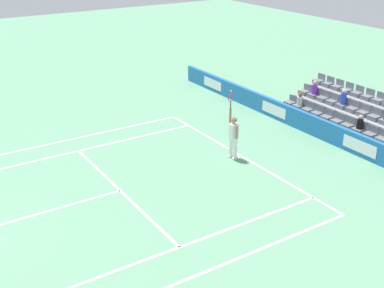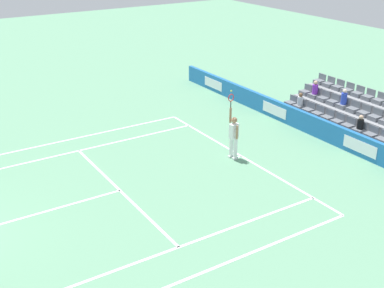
% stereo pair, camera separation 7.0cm
% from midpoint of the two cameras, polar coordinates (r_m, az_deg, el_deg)
% --- Properties ---
extents(line_baseline, '(10.97, 0.10, 0.01)m').
position_cam_midpoint_polar(line_baseline, '(20.83, 5.52, -1.36)').
color(line_baseline, white).
rests_on(line_baseline, ground).
extents(line_service, '(8.23, 0.10, 0.01)m').
position_cam_midpoint_polar(line_service, '(18.28, -8.28, -5.25)').
color(line_service, white).
rests_on(line_service, ground).
extents(line_centre_service, '(0.10, 6.40, 0.01)m').
position_cam_midpoint_polar(line_centre_service, '(17.43, -17.93, -7.79)').
color(line_centre_service, white).
rests_on(line_centre_service, ground).
extents(line_singles_sideline_left, '(0.10, 11.89, 0.01)m').
position_cam_midpoint_polar(line_singles_sideline_left, '(21.61, -13.99, -1.03)').
color(line_singles_sideline_left, white).
rests_on(line_singles_sideline_left, ground).
extents(line_singles_sideline_right, '(0.10, 11.89, 0.01)m').
position_cam_midpoint_polar(line_singles_sideline_right, '(14.97, -3.10, -12.17)').
color(line_singles_sideline_right, white).
rests_on(line_singles_sideline_right, ground).
extents(line_doubles_sideline_left, '(0.10, 11.89, 0.01)m').
position_cam_midpoint_polar(line_doubles_sideline_left, '(22.82, -15.14, 0.18)').
color(line_doubles_sideline_left, white).
rests_on(line_doubles_sideline_left, ground).
extents(line_doubles_sideline_right, '(0.10, 11.89, 0.01)m').
position_cam_midpoint_polar(line_doubles_sideline_right, '(14.03, -0.22, -14.94)').
color(line_doubles_sideline_right, white).
rests_on(line_doubles_sideline_right, ground).
extents(line_centre_mark, '(0.10, 0.20, 0.01)m').
position_cam_midpoint_polar(line_centre_mark, '(20.77, 5.30, -1.42)').
color(line_centre_mark, white).
rests_on(line_centre_mark, ground).
extents(sponsor_barrier, '(21.11, 0.22, 0.92)m').
position_cam_midpoint_polar(sponsor_barrier, '(23.26, 13.66, 2.00)').
color(sponsor_barrier, '#1E66AD').
rests_on(sponsor_barrier, ground).
extents(tennis_player, '(0.53, 0.39, 2.85)m').
position_cam_midpoint_polar(tennis_player, '(20.23, 4.63, 0.96)').
color(tennis_player, white).
rests_on(tennis_player, ground).
extents(stadium_stand, '(6.20, 2.85, 1.78)m').
position_cam_midpoint_polar(stadium_stand, '(24.88, 17.42, 3.19)').
color(stadium_stand, gray).
rests_on(stadium_stand, ground).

